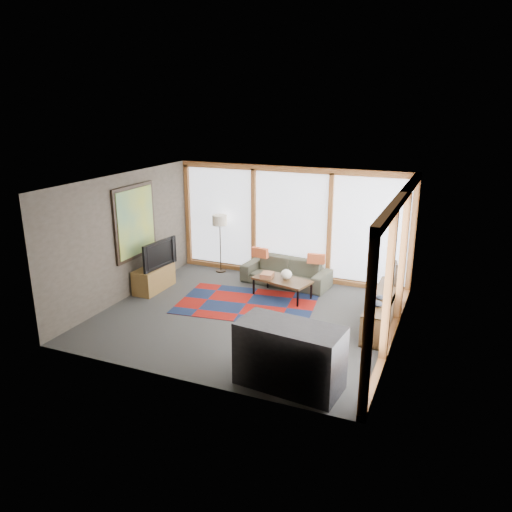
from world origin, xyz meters
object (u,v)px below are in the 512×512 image
at_px(coffee_table, 282,288).
at_px(tv_console, 154,278).
at_px(sofa, 286,272).
at_px(floor_lamp, 220,244).
at_px(television, 156,254).
at_px(bookshelf, 382,310).
at_px(bar_counter, 290,356).

xyz_separation_m(coffee_table, tv_console, (-2.74, -0.68, 0.07)).
bearing_deg(sofa, floor_lamp, 178.60).
relative_size(coffee_table, television, 1.15).
bearing_deg(television, coffee_table, -69.47).
distance_m(coffee_table, television, 2.81).
bearing_deg(bookshelf, tv_console, -178.24).
xyz_separation_m(floor_lamp, bar_counter, (3.22, -4.19, -0.22)).
distance_m(bookshelf, bar_counter, 2.82).
bearing_deg(coffee_table, tv_console, -166.00).
distance_m(sofa, floor_lamp, 1.82).
relative_size(sofa, coffee_table, 1.65).
relative_size(sofa, television, 1.90).
bearing_deg(floor_lamp, bar_counter, -52.44).
bearing_deg(sofa, tv_console, -144.75).
distance_m(coffee_table, bar_counter, 3.46).
distance_m(coffee_table, bookshelf, 2.23).
height_order(floor_lamp, tv_console, floor_lamp).
relative_size(tv_console, television, 1.02).
bearing_deg(floor_lamp, sofa, -7.10).
height_order(floor_lamp, television, floor_lamp).
relative_size(sofa, bar_counter, 1.31).
bearing_deg(sofa, bookshelf, -23.19).
bearing_deg(tv_console, sofa, 29.55).
height_order(floor_lamp, bookshelf, floor_lamp).
distance_m(coffee_table, tv_console, 2.82).
height_order(coffee_table, tv_console, tv_console).
distance_m(television, bar_counter, 4.70).
xyz_separation_m(bookshelf, tv_console, (-4.90, -0.15, -0.01)).
bearing_deg(floor_lamp, coffee_table, -26.82).
relative_size(tv_console, bar_counter, 0.70).
distance_m(sofa, coffee_table, 0.79).
bearing_deg(television, sofa, -53.47).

